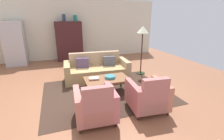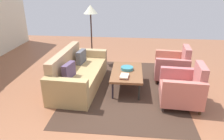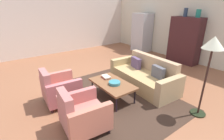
% 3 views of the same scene
% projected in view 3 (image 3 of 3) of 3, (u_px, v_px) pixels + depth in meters
% --- Properties ---
extents(ground_plane, '(10.78, 10.78, 0.00)m').
position_uv_depth(ground_plane, '(103.00, 89.00, 4.76)').
color(ground_plane, '#945C3E').
extents(wall_back, '(8.99, 0.12, 2.80)m').
position_uv_depth(wall_back, '(193.00, 27.00, 6.61)').
color(wall_back, beige).
rests_on(wall_back, ground).
extents(wall_left, '(0.12, 8.64, 2.80)m').
position_uv_depth(wall_left, '(48.00, 24.00, 7.60)').
color(wall_left, silver).
rests_on(wall_left, ground).
extents(area_rug, '(3.40, 2.60, 0.01)m').
position_uv_depth(area_rug, '(114.00, 97.00, 4.35)').
color(area_rug, '#3C2A20').
rests_on(area_rug, ground).
extents(couch, '(2.15, 1.03, 0.86)m').
position_uv_depth(couch, '(145.00, 77.00, 4.86)').
color(couch, tan).
rests_on(couch, ground).
extents(coffee_table, '(1.20, 0.70, 0.43)m').
position_uv_depth(coffee_table, '(112.00, 84.00, 4.18)').
color(coffee_table, black).
rests_on(coffee_table, ground).
extents(armchair_left, '(0.85, 0.85, 0.88)m').
position_uv_depth(armchair_left, '(59.00, 90.00, 4.01)').
color(armchair_left, '#2D2422').
rests_on(armchair_left, ground).
extents(armchair_right, '(0.87, 0.87, 0.88)m').
position_uv_depth(armchair_right, '(81.00, 115.00, 3.11)').
color(armchair_right, '#3A2018').
rests_on(armchair_right, ground).
extents(fruit_bowl, '(0.29, 0.29, 0.07)m').
position_uv_depth(fruit_bowl, '(115.00, 83.00, 4.08)').
color(fruit_bowl, teal).
rests_on(fruit_bowl, coffee_table).
extents(book_stack, '(0.28, 0.20, 0.05)m').
position_uv_depth(book_stack, '(106.00, 77.00, 4.44)').
color(book_stack, brown).
rests_on(book_stack, coffee_table).
extents(cabinet, '(1.20, 0.51, 1.80)m').
position_uv_depth(cabinet, '(185.00, 40.00, 6.64)').
color(cabinet, '#3C1B1D').
rests_on(cabinet, ground).
extents(vase_tall, '(0.15, 0.15, 0.32)m').
position_uv_depth(vase_tall, '(186.00, 12.00, 6.36)').
color(vase_tall, '#293950').
rests_on(vase_tall, cabinet).
extents(vase_round, '(0.17, 0.17, 0.28)m').
position_uv_depth(vase_round, '(198.00, 13.00, 5.99)').
color(vase_round, '#1F7765').
rests_on(vase_round, cabinet).
extents(refrigerator, '(0.80, 0.73, 1.85)m').
position_uv_depth(refrigerator, '(142.00, 33.00, 8.27)').
color(refrigerator, '#B7BABF').
rests_on(refrigerator, ground).
extents(floor_lamp, '(0.40, 0.40, 1.72)m').
position_uv_depth(floor_lamp, '(212.00, 51.00, 3.16)').
color(floor_lamp, black).
rests_on(floor_lamp, ground).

